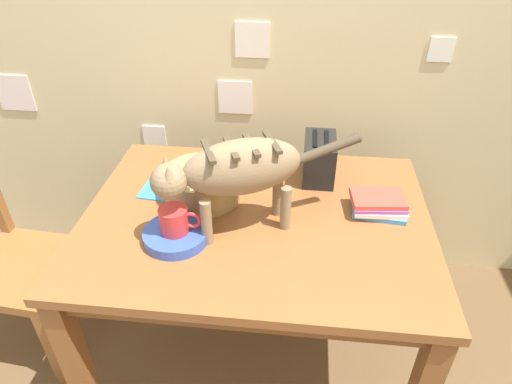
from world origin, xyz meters
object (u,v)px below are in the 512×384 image
wicker_basket (202,183)px  toaster (319,159)px  saucer_bowl (176,235)px  coffee_mug (175,220)px  magazine (177,188)px  book_stack (378,205)px  dining_table (256,234)px  cat (235,171)px  wooden_chair_near (11,263)px

wicker_basket → toaster: bearing=23.2°
saucer_bowl → coffee_mug: (0.00, 0.00, 0.06)m
magazine → toaster: bearing=20.2°
magazine → book_stack: book_stack is taller
dining_table → toaster: size_ratio=6.16×
cat → dining_table: bearing=-58.0°
coffee_mug → magazine: coffee_mug is taller
coffee_mug → book_stack: (0.68, 0.23, -0.05)m
coffee_mug → wooden_chair_near: size_ratio=0.15×
saucer_bowl → cat: bearing=22.8°
dining_table → coffee_mug: (-0.25, -0.16, 0.17)m
dining_table → book_stack: bearing=8.7°
cat → saucer_bowl: size_ratio=3.02×
dining_table → coffee_mug: size_ratio=8.99×
saucer_bowl → toaster: (0.47, 0.44, 0.07)m
dining_table → wooden_chair_near: (-1.00, -0.04, -0.21)m
saucer_bowl → coffee_mug: size_ratio=1.57×
cat → toaster: bearing=-60.4°
magazine → book_stack: 0.76m
dining_table → toaster: bearing=51.8°
dining_table → magazine: 0.36m
coffee_mug → toaster: bearing=43.4°
dining_table → cat: size_ratio=1.90×
dining_table → wooden_chair_near: bearing=-177.6°
dining_table → wicker_basket: 0.27m
coffee_mug → book_stack: coffee_mug is taller
magazine → toaster: 0.57m
dining_table → saucer_bowl: size_ratio=5.73×
dining_table → wooden_chair_near: wooden_chair_near is taller
wooden_chair_near → dining_table: bearing=96.7°
magazine → toaster: size_ratio=1.28×
magazine → cat: bearing=-33.5°
toaster → dining_table: bearing=-128.2°
book_stack → toaster: size_ratio=1.03×
saucer_bowl → book_stack: book_stack is taller
magazine → wooden_chair_near: 0.76m
dining_table → magazine: magazine is taller
dining_table → magazine: bearing=157.1°
wicker_basket → wooden_chair_near: bearing=-170.2°
saucer_bowl → book_stack: bearing=18.5°
magazine → book_stack: (0.75, -0.07, 0.03)m
saucer_bowl → wicker_basket: size_ratio=0.76×
wicker_basket → coffee_mug: bearing=-97.8°
cat → coffee_mug: bearing=90.3°
book_stack → wooden_chair_near: bearing=-175.7°
book_stack → wicker_basket: bearing=177.5°
dining_table → cat: cat is taller
coffee_mug → toaster: (0.46, 0.44, 0.00)m
dining_table → wicker_basket: size_ratio=4.33×
coffee_mug → wooden_chair_near: wooden_chair_near is taller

